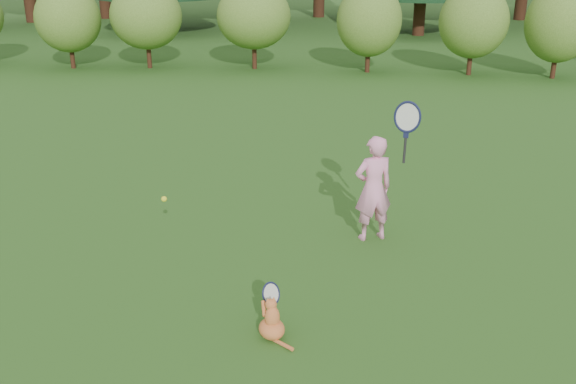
# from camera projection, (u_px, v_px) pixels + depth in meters

# --- Properties ---
(ground) EXTENTS (100.00, 100.00, 0.00)m
(ground) POSITION_uv_depth(u_px,v_px,m) (266.00, 274.00, 7.32)
(ground) COLOR #254C15
(ground) RESTS_ON ground
(shrub_row) EXTENTS (28.00, 3.00, 2.80)m
(shrub_row) POSITION_uv_depth(u_px,v_px,m) (305.00, 24.00, 18.95)
(shrub_row) COLOR #466B21
(shrub_row) RESTS_ON ground
(child) EXTENTS (0.80, 0.51, 2.04)m
(child) POSITION_uv_depth(u_px,v_px,m) (374.00, 186.00, 7.96)
(child) COLOR pink
(child) RESTS_ON ground
(cat) EXTENTS (0.42, 0.64, 0.56)m
(cat) POSITION_uv_depth(u_px,v_px,m) (272.00, 316.00, 6.07)
(cat) COLOR #C16225
(cat) RESTS_ON ground
(tennis_ball) EXTENTS (0.07, 0.07, 0.07)m
(tennis_ball) POSITION_uv_depth(u_px,v_px,m) (164.00, 199.00, 7.36)
(tennis_ball) COLOR yellow
(tennis_ball) RESTS_ON ground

